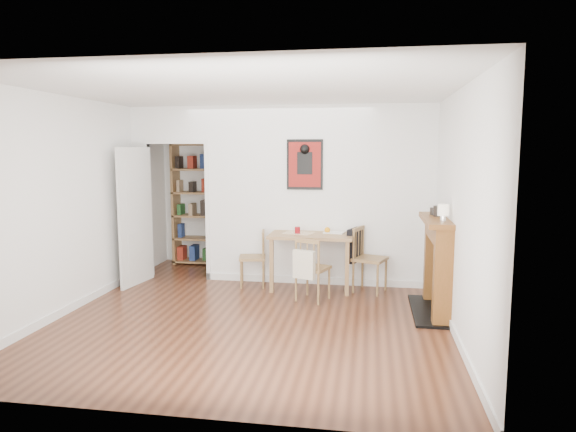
% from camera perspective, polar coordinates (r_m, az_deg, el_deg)
% --- Properties ---
extents(ground, '(5.20, 5.20, 0.00)m').
position_cam_1_polar(ground, '(6.45, -3.32, -10.35)').
color(ground, brown).
rests_on(ground, ground).
extents(room_shell, '(5.20, 5.20, 5.20)m').
position_cam_1_polar(room_shell, '(7.47, -0.42, 2.27)').
color(room_shell, white).
rests_on(room_shell, ground).
extents(dining_table, '(1.16, 0.74, 0.79)m').
position_cam_1_polar(dining_table, '(7.25, 2.64, -2.69)').
color(dining_table, olive).
rests_on(dining_table, ground).
extents(chair_left, '(0.48, 0.48, 0.81)m').
position_cam_1_polar(chair_left, '(7.44, -3.98, -4.70)').
color(chair_left, olive).
rests_on(chair_left, ground).
extents(chair_right, '(0.62, 0.58, 0.90)m').
position_cam_1_polar(chair_right, '(7.21, 8.94, -4.68)').
color(chair_right, olive).
rests_on(chair_right, ground).
extents(chair_front, '(0.54, 0.57, 0.84)m').
position_cam_1_polar(chair_front, '(6.72, 2.72, -5.85)').
color(chair_front, olive).
rests_on(chair_front, ground).
extents(bookshelf, '(0.88, 0.35, 2.09)m').
position_cam_1_polar(bookshelf, '(8.93, -9.85, 1.29)').
color(bookshelf, olive).
rests_on(bookshelf, ground).
extents(fireplace, '(0.45, 1.25, 1.16)m').
position_cam_1_polar(fireplace, '(6.44, 16.34, -4.99)').
color(fireplace, brown).
rests_on(fireplace, ground).
extents(red_glass, '(0.08, 0.08, 0.10)m').
position_cam_1_polar(red_glass, '(7.20, 1.06, -1.59)').
color(red_glass, maroon).
rests_on(red_glass, dining_table).
extents(orange_fruit, '(0.08, 0.08, 0.08)m').
position_cam_1_polar(orange_fruit, '(7.28, 4.39, -1.57)').
color(orange_fruit, orange).
rests_on(orange_fruit, dining_table).
extents(placemat, '(0.47, 0.39, 0.00)m').
position_cam_1_polar(placemat, '(7.26, 1.16, -1.89)').
color(placemat, beige).
rests_on(placemat, dining_table).
extents(notebook, '(0.31, 0.25, 0.01)m').
position_cam_1_polar(notebook, '(7.29, 5.14, -1.83)').
color(notebook, white).
rests_on(notebook, dining_table).
extents(mantel_lamp, '(0.13, 0.13, 0.20)m').
position_cam_1_polar(mantel_lamp, '(5.98, 16.88, 0.53)').
color(mantel_lamp, silver).
rests_on(mantel_lamp, fireplace).
extents(ceramic_jar_a, '(0.11, 0.11, 0.13)m').
position_cam_1_polar(ceramic_jar_a, '(6.47, 16.30, 0.53)').
color(ceramic_jar_a, black).
rests_on(ceramic_jar_a, fireplace).
extents(ceramic_jar_b, '(0.07, 0.07, 0.09)m').
position_cam_1_polar(ceramic_jar_b, '(6.61, 15.79, 0.52)').
color(ceramic_jar_b, black).
rests_on(ceramic_jar_b, fireplace).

